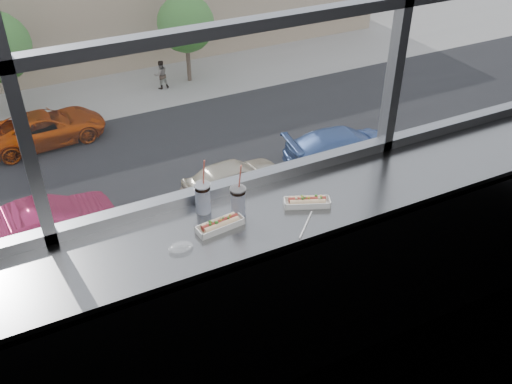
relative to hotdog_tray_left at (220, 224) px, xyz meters
name	(u,v)px	position (x,y,z in m)	size (l,w,h in m)	color
wall_back_lower	(239,263)	(0.23, 0.29, -0.57)	(6.00, 6.00, 0.00)	black
counter	(259,220)	(0.23, 0.01, -0.05)	(6.00, 0.55, 0.06)	gray
counter_fascia	(280,322)	(0.23, -0.24, -0.57)	(6.00, 0.04, 1.04)	gray
hotdog_tray_left	(220,224)	(0.00, 0.00, 0.00)	(0.25, 0.11, 0.06)	white
hotdog_tray_right	(307,202)	(0.49, -0.03, 0.00)	(0.26, 0.17, 0.06)	white
soda_cup_left	(203,196)	(-0.02, 0.17, 0.07)	(0.09, 0.09, 0.32)	white
soda_cup_right	(238,200)	(0.13, 0.07, 0.06)	(0.08, 0.08, 0.30)	white
loose_straw	(306,224)	(0.40, -0.17, -0.02)	(0.01, 0.01, 0.23)	white
wrapper	(181,247)	(-0.23, -0.06, -0.01)	(0.11, 0.08, 0.03)	silver
street_asphalt	(47,187)	(0.23, 20.29, -12.09)	(80.00, 10.00, 0.06)	black
far_sidewalk	(21,113)	(0.23, 28.29, -12.10)	(80.00, 6.00, 0.04)	gray
car_far_b	(45,123)	(1.01, 24.29, -11.02)	(6.28, 2.62, 2.09)	#BB3800
car_near_c	(45,219)	(-0.32, 16.29, -10.91)	(6.92, 2.88, 2.31)	#B62153
car_near_d	(233,173)	(7.28, 16.29, -11.07)	(5.98, 2.49, 1.99)	beige
car_near_e	(345,141)	(12.86, 16.29, -10.99)	(6.48, 2.70, 2.16)	#3A5BA1
pedestrian_d	(161,72)	(8.07, 27.92, -11.08)	(0.90, 0.67, 2.01)	#66605B
tree_right	(186,24)	(9.92, 28.29, -8.66)	(3.27, 3.27, 5.11)	#47382B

